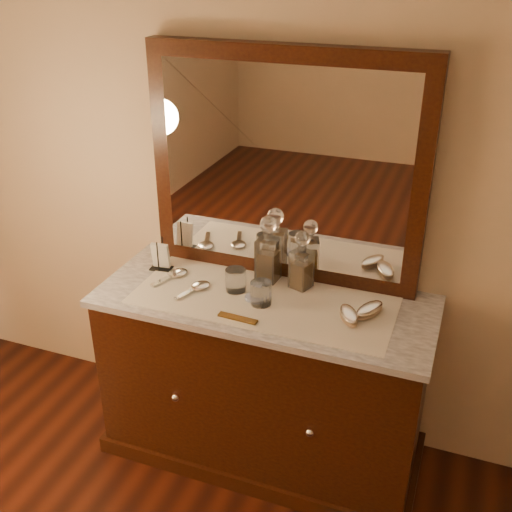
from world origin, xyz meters
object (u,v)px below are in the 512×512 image
Objects in this scene: decanter_right at (301,266)px; hand_mirror_outer at (175,274)px; pin_dish at (253,298)px; mirror_frame at (285,168)px; hand_mirror_inner at (198,287)px; decanter_left at (268,256)px; napkin_rack at (161,257)px; brush_far at (369,310)px; dresser_cabinet at (264,381)px; comb at (238,318)px; brush_near at (349,315)px.

hand_mirror_outer is (-0.56, -0.11, -0.09)m from decanter_right.
pin_dish is 0.35× the size of hand_mirror_outer.
decanter_right is at bearing -41.04° from mirror_frame.
hand_mirror_outer is 0.16m from hand_mirror_inner.
mirror_frame is 3.94× the size of decanter_left.
brush_far is at bearing -3.41° from napkin_rack.
comb reaches higher than dresser_cabinet.
brush_far is at bearing -0.87° from hand_mirror_outer.
hand_mirror_outer is at bearing -163.18° from decanter_left.
napkin_rack reaches higher than dresser_cabinet.
napkin_rack reaches higher than hand_mirror_inner.
decanter_right reaches higher than pin_dish.
decanter_left reaches higher than dresser_cabinet.
decanter_right is at bearing 46.94° from pin_dish.
brush_near is at bearing -0.92° from hand_mirror_inner.
pin_dish is 0.51m from napkin_rack.
decanter_left is at bearing 174.26° from decanter_right.
brush_near reaches higher than hand_mirror_outer.
hand_mirror_inner is at bearing -143.55° from decanter_left.
hand_mirror_outer is at bearing 174.49° from brush_near.
brush_near is 0.94× the size of brush_far.
decanter_left reaches higher than brush_far.
dresser_cabinet is 1.17× the size of mirror_frame.
brush_far is 0.74m from hand_mirror_inner.
comb is at bearing -102.52° from dresser_cabinet.
decanter_left is (0.50, 0.08, 0.06)m from napkin_rack.
mirror_frame is at bearing 87.62° from comb.
comb is 0.83× the size of hand_mirror_inner.
pin_dish is 0.24× the size of decanter_left.
decanter_left reaches higher than hand_mirror_outer.
decanter_left is 0.43m from hand_mirror_outer.
mirror_frame reaches higher than pin_dish.
decanter_right is (0.16, 0.34, 0.10)m from comb.
brush_far is 0.81× the size of hand_mirror_outer.
decanter_left is at bearing -114.95° from mirror_frame.
napkin_rack is at bearing 171.32° from dresser_cabinet.
hand_mirror_outer is (-0.44, 0.04, 0.45)m from dresser_cabinet.
napkin_rack is 0.50m from decanter_left.
hand_mirror_inner is (-0.25, 0.16, 0.00)m from comb.
napkin_rack is at bearing 167.79° from pin_dish.
mirror_frame reaches higher than brush_near.
hand_mirror_outer is (-0.40, -0.12, -0.11)m from decanter_left.
comb is 0.46m from hand_mirror_outer.
hand_mirror_inner is at bearing 150.69° from comb.
hand_mirror_inner is (-0.26, -0.19, -0.11)m from decanter_left.
mirror_frame is 5.99× the size of hand_mirror_inner.
mirror_frame is at bearing 65.05° from decanter_left.
decanter_right reaches higher than comb.
napkin_rack reaches higher than brush_near.
decanter_left is 1.47× the size of hand_mirror_outer.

